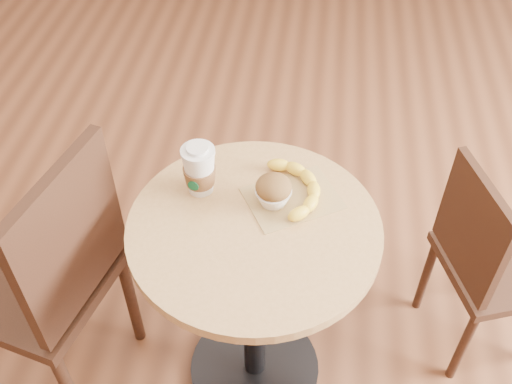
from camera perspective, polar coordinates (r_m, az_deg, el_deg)
cafe_table at (r=1.72m, az=-0.16°, el=-8.25°), size 0.66×0.66×0.75m
chair_left at (r=1.82m, az=-19.04°, el=-7.58°), size 0.51×0.51×0.96m
chair_right at (r=2.02m, az=21.19°, el=-6.09°), size 0.43×0.43×0.78m
kraft_bag at (r=1.61m, az=3.49°, el=-0.59°), size 0.30×0.28×0.00m
coffee_cup at (r=1.60m, az=-5.41°, el=2.01°), size 0.09×0.09×0.15m
muffin at (r=1.57m, az=1.67°, el=0.11°), size 0.10×0.10×0.09m
banana at (r=1.61m, az=3.71°, el=0.31°), size 0.23×0.28×0.03m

